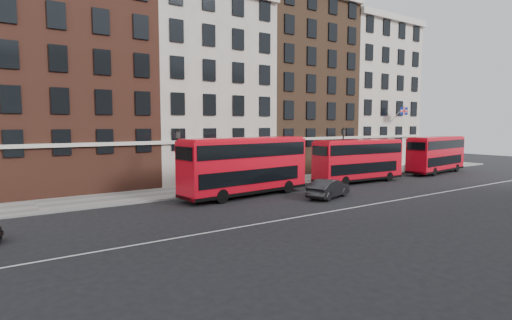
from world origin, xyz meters
TOP-DOWN VIEW (x-y plane):
  - ground at (0.00, 0.00)m, footprint 120.00×120.00m
  - pavement at (0.00, 10.50)m, footprint 80.00×5.00m
  - kerb at (0.00, 8.00)m, footprint 80.00×0.30m
  - road_centre_line at (0.00, -2.00)m, footprint 70.00×0.12m
  - building_terrace at (-0.31, 17.88)m, footprint 64.00×11.95m
  - bus_b at (-2.11, 6.01)m, footprint 11.49×3.87m
  - bus_c at (11.30, 6.01)m, footprint 10.26×2.89m
  - bus_d at (24.88, 6.01)m, footprint 10.54×3.84m
  - car_front at (2.95, 1.68)m, footprint 4.85×2.96m
  - lamp_post_left at (-6.76, 8.58)m, footprint 0.44×0.44m
  - lamp_post_right at (12.18, 8.91)m, footprint 0.44×0.44m
  - traffic_light at (26.41, 8.68)m, footprint 0.25×0.45m
  - iron_railings at (0.00, 12.70)m, footprint 6.60×0.06m

SIDE VIEW (x-z plane):
  - ground at x=0.00m, z-range 0.00..0.00m
  - road_centre_line at x=0.00m, z-range 0.00..0.01m
  - pavement at x=0.00m, z-range 0.00..0.15m
  - kerb at x=0.00m, z-range 0.00..0.16m
  - iron_railings at x=0.00m, z-range 0.15..1.15m
  - car_front at x=2.95m, z-range 0.00..1.51m
  - bus_c at x=11.30m, z-range 0.16..4.43m
  - bus_d at x=24.88m, z-range 0.16..4.49m
  - traffic_light at x=26.41m, z-range 0.81..4.08m
  - bus_b at x=-2.11m, z-range 0.17..4.91m
  - lamp_post_left at x=-6.76m, z-range 0.42..5.74m
  - lamp_post_right at x=12.18m, z-range 0.42..5.74m
  - building_terrace at x=-0.31m, z-range -0.76..21.24m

